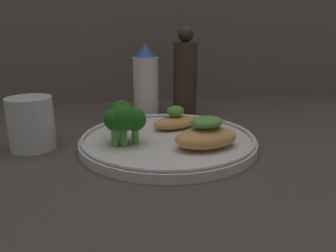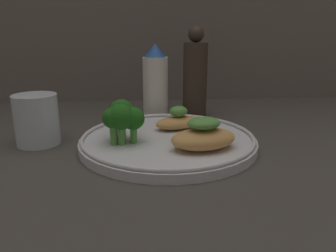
# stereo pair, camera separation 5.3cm
# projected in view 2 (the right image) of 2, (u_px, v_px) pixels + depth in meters

# --- Properties ---
(ground_plane) EXTENTS (1.80, 1.80, 0.01)m
(ground_plane) POSITION_uv_depth(u_px,v_px,m) (168.00, 149.00, 0.54)
(ground_plane) COLOR #3D3833
(plate) EXTENTS (0.29, 0.29, 0.02)m
(plate) POSITION_uv_depth(u_px,v_px,m) (168.00, 140.00, 0.53)
(plate) COLOR silver
(plate) RESTS_ON ground_plane
(grilled_meat_front) EXTENTS (0.11, 0.08, 0.05)m
(grilled_meat_front) POSITION_uv_depth(u_px,v_px,m) (204.00, 136.00, 0.48)
(grilled_meat_front) COLOR tan
(grilled_meat_front) RESTS_ON plate
(grilled_meat_middle) EXTENTS (0.10, 0.07, 0.04)m
(grilled_meat_middle) POSITION_uv_depth(u_px,v_px,m) (178.00, 121.00, 0.58)
(grilled_meat_middle) COLOR tan
(grilled_meat_middle) RESTS_ON plate
(broccoli_bunch) EXTENTS (0.06, 0.06, 0.06)m
(broccoli_bunch) POSITION_uv_depth(u_px,v_px,m) (122.00, 118.00, 0.50)
(broccoli_bunch) COLOR #569942
(broccoli_bunch) RESTS_ON plate
(sauce_bottle) EXTENTS (0.05, 0.05, 0.16)m
(sauce_bottle) POSITION_uv_depth(u_px,v_px,m) (155.00, 82.00, 0.70)
(sauce_bottle) COLOR white
(sauce_bottle) RESTS_ON ground_plane
(pepper_grinder) EXTENTS (0.05, 0.05, 0.19)m
(pepper_grinder) POSITION_uv_depth(u_px,v_px,m) (195.00, 76.00, 0.71)
(pepper_grinder) COLOR #382D23
(pepper_grinder) RESTS_ON ground_plane
(drinking_glass) EXTENTS (0.07, 0.07, 0.08)m
(drinking_glass) POSITION_uv_depth(u_px,v_px,m) (37.00, 120.00, 0.54)
(drinking_glass) COLOR silver
(drinking_glass) RESTS_ON ground_plane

